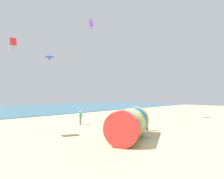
{
  "coord_description": "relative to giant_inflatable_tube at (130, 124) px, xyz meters",
  "views": [
    {
      "loc": [
        -10.56,
        -8.0,
        3.52
      ],
      "look_at": [
        0.46,
        3.03,
        4.1
      ],
      "focal_mm": 28.0,
      "sensor_mm": 36.0,
      "label": 1
    }
  ],
  "objects": [
    {
      "name": "kite_purple_diamond",
      "position": [
        4.89,
        11.33,
        13.11
      ],
      "size": [
        0.26,
        0.72,
        1.77
      ],
      "color": "purple"
    },
    {
      "name": "kite_blue_parafoil",
      "position": [
        -1.59,
        11.2,
        7.01
      ],
      "size": [
        1.15,
        0.83,
        0.58
      ],
      "color": "blue"
    },
    {
      "name": "kite_red_diamond",
      "position": [
        -4.29,
        15.9,
        9.31
      ],
      "size": [
        0.83,
        0.5,
        1.9
      ],
      "color": "red"
    },
    {
      "name": "ground_plane",
      "position": [
        -0.48,
        -1.04,
        -1.25
      ],
      "size": [
        120.0,
        120.0,
        0.0
      ],
      "primitive_type": "plane",
      "color": "#CCBA8C"
    },
    {
      "name": "giant_inflatable_tube",
      "position": [
        0.0,
        0.0,
        0.0
      ],
      "size": [
        5.8,
        4.53,
        2.51
      ],
      "color": "red",
      "rests_on": "ground"
    },
    {
      "name": "kite_handler",
      "position": [
        3.96,
        0.99,
        -0.35
      ],
      "size": [
        0.41,
        0.41,
        1.76
      ],
      "color": "#383D56",
      "rests_on": "ground"
    },
    {
      "name": "bystander_near_water",
      "position": [
        1.3,
        8.76,
        -0.36
      ],
      "size": [
        0.27,
        0.39,
        1.73
      ],
      "color": "#726651",
      "rests_on": "ground"
    }
  ]
}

